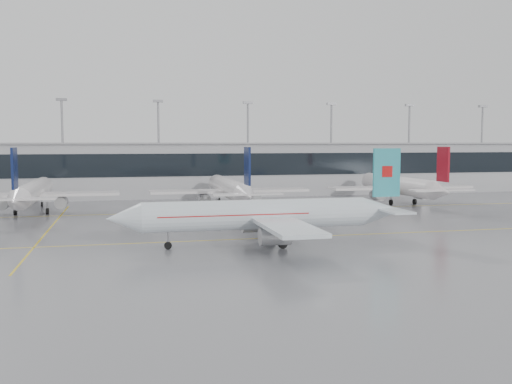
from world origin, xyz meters
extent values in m
plane|color=slate|center=(0.00, 0.00, 0.00)|extent=(320.00, 320.00, 0.00)
cube|color=gold|center=(0.00, 0.00, 0.01)|extent=(120.00, 0.25, 0.01)
cube|color=gold|center=(0.00, 30.00, 0.01)|extent=(120.00, 0.25, 0.01)
cube|color=gold|center=(-30.00, 15.00, 0.01)|extent=(0.25, 60.00, 0.01)
cube|color=#A0A0A4|center=(0.00, 62.00, 6.00)|extent=(180.00, 15.00, 12.00)
cube|color=black|center=(0.00, 54.45, 7.50)|extent=(180.00, 0.20, 5.00)
cube|color=gray|center=(0.00, 62.00, 12.20)|extent=(182.00, 16.00, 0.40)
cylinder|color=gray|center=(-33.00, 68.00, 11.00)|extent=(0.50, 0.50, 22.00)
cube|color=gray|center=(-33.00, 68.00, 22.30)|extent=(2.40, 1.00, 0.60)
cylinder|color=gray|center=(-11.00, 68.00, 11.00)|extent=(0.50, 0.50, 22.00)
cube|color=gray|center=(-11.00, 68.00, 22.30)|extent=(2.40, 1.00, 0.60)
cylinder|color=gray|center=(11.00, 68.00, 11.00)|extent=(0.50, 0.50, 22.00)
cube|color=gray|center=(11.00, 68.00, 22.30)|extent=(2.40, 1.00, 0.60)
cylinder|color=gray|center=(33.00, 68.00, 11.00)|extent=(0.50, 0.50, 22.00)
cube|color=gray|center=(33.00, 68.00, 22.30)|extent=(2.40, 1.00, 0.60)
cylinder|color=gray|center=(55.00, 68.00, 11.00)|extent=(0.50, 0.50, 22.00)
cube|color=gray|center=(55.00, 68.00, 22.30)|extent=(2.40, 1.00, 0.60)
cylinder|color=gray|center=(77.00, 68.00, 11.00)|extent=(0.50, 0.50, 22.00)
cube|color=gray|center=(77.00, 68.00, 22.30)|extent=(2.40, 1.00, 0.60)
cylinder|color=silver|center=(-3.84, -4.92, 3.80)|extent=(27.36, 3.61, 3.59)
cone|color=silver|center=(-19.52, -4.94, 3.80)|extent=(4.00, 3.59, 3.59)
cone|color=silver|center=(12.64, -4.91, 3.80)|extent=(5.60, 3.59, 3.59)
cube|color=silver|center=(-2.34, -4.92, 3.40)|extent=(5.03, 29.64, 0.45)
cube|color=silver|center=(12.84, -4.91, 4.10)|extent=(2.81, 11.40, 0.25)
cube|color=teal|center=(13.04, -4.91, 8.65)|extent=(3.60, 0.35, 6.12)
cylinder|color=#A4A4A6|center=(-2.84, -9.72, 1.90)|extent=(3.60, 2.10, 2.10)
cylinder|color=#A4A4A6|center=(-2.85, -0.12, 1.90)|extent=(3.60, 2.10, 2.10)
cylinder|color=gray|center=(-14.52, -4.93, 1.23)|extent=(0.20, 0.20, 1.56)
cylinder|color=black|center=(-14.52, -4.93, 0.45)|extent=(0.90, 0.30, 0.90)
cylinder|color=gray|center=(-1.34, -7.52, 1.33)|extent=(0.24, 0.24, 1.56)
cylinder|color=black|center=(-1.34, -7.52, 0.55)|extent=(1.10, 0.45, 1.10)
cylinder|color=gray|center=(-1.34, -2.32, 1.33)|extent=(0.24, 0.24, 1.56)
cylinder|color=black|center=(-1.34, -2.32, 0.55)|extent=(1.10, 0.45, 1.10)
cube|color=#B70F0F|center=(13.04, -4.91, 8.79)|extent=(1.40, 0.45, 1.40)
cube|color=#B70F0F|center=(-6.84, -4.93, 4.00)|extent=(18.00, 3.64, 0.12)
cylinder|color=silver|center=(-35.00, 35.00, 3.80)|extent=(3.59, 27.36, 3.59)
cone|color=silver|center=(-35.00, 50.68, 3.80)|extent=(3.59, 4.00, 3.59)
cone|color=silver|center=(-35.00, 18.52, 3.80)|extent=(3.59, 5.60, 3.59)
cube|color=silver|center=(-35.00, 33.50, 3.40)|extent=(29.64, 5.00, 0.45)
cube|color=silver|center=(-35.00, 18.32, 4.10)|extent=(11.40, 2.80, 0.25)
cube|color=#0E1844|center=(-35.00, 18.12, 8.66)|extent=(0.35, 3.60, 6.12)
cylinder|color=#A4A4A6|center=(-39.80, 34.00, 1.90)|extent=(2.10, 3.60, 2.10)
cylinder|color=#A4A4A6|center=(-30.20, 34.00, 1.90)|extent=(2.10, 3.60, 2.10)
cylinder|color=gray|center=(-35.00, 45.68, 1.23)|extent=(0.20, 0.20, 1.56)
cylinder|color=black|center=(-35.00, 45.68, 0.45)|extent=(0.30, 0.90, 0.90)
cylinder|color=gray|center=(-37.60, 32.50, 1.33)|extent=(0.24, 0.24, 1.56)
cylinder|color=black|center=(-37.60, 32.50, 0.55)|extent=(0.45, 1.10, 1.10)
cylinder|color=gray|center=(-32.40, 32.50, 1.33)|extent=(0.24, 0.24, 1.56)
cylinder|color=black|center=(-32.40, 32.50, 0.55)|extent=(0.45, 1.10, 1.10)
cylinder|color=silver|center=(0.00, 35.00, 3.80)|extent=(3.59, 27.36, 3.59)
cone|color=silver|center=(0.00, 50.68, 3.80)|extent=(3.59, 4.00, 3.59)
cone|color=silver|center=(0.00, 18.52, 3.80)|extent=(3.59, 5.60, 3.59)
cube|color=silver|center=(0.00, 33.50, 3.40)|extent=(29.64, 5.00, 0.45)
cube|color=silver|center=(0.00, 18.32, 4.10)|extent=(11.40, 2.80, 0.25)
cube|color=#0E1844|center=(0.00, 18.12, 8.66)|extent=(0.35, 3.60, 6.12)
cylinder|color=#A4A4A6|center=(-4.80, 34.00, 1.90)|extent=(2.10, 3.60, 2.10)
cylinder|color=#A4A4A6|center=(4.80, 34.00, 1.90)|extent=(2.10, 3.60, 2.10)
cylinder|color=gray|center=(0.00, 45.68, 1.23)|extent=(0.20, 0.20, 1.56)
cylinder|color=black|center=(0.00, 45.68, 0.45)|extent=(0.30, 0.90, 0.90)
cylinder|color=gray|center=(-2.60, 32.50, 1.33)|extent=(0.24, 0.24, 1.56)
cylinder|color=black|center=(-2.60, 32.50, 0.55)|extent=(0.45, 1.10, 1.10)
cylinder|color=gray|center=(2.60, 32.50, 1.33)|extent=(0.24, 0.24, 1.56)
cylinder|color=black|center=(2.60, 32.50, 0.55)|extent=(0.45, 1.10, 1.10)
cylinder|color=silver|center=(35.00, 35.00, 3.80)|extent=(3.59, 27.36, 3.59)
cone|color=silver|center=(35.00, 50.68, 3.80)|extent=(3.59, 4.00, 3.59)
cone|color=silver|center=(35.00, 18.52, 3.80)|extent=(3.59, 5.60, 3.59)
cube|color=silver|center=(35.00, 33.50, 3.40)|extent=(29.64, 5.00, 0.45)
cube|color=silver|center=(35.00, 18.32, 4.10)|extent=(11.40, 2.80, 0.25)
cube|color=maroon|center=(35.00, 18.12, 8.66)|extent=(0.35, 3.60, 6.12)
cylinder|color=#A4A4A6|center=(30.20, 34.00, 1.90)|extent=(2.10, 3.60, 2.10)
cylinder|color=#A4A4A6|center=(39.80, 34.00, 1.90)|extent=(2.10, 3.60, 2.10)
cylinder|color=gray|center=(35.00, 45.68, 1.23)|extent=(0.20, 0.20, 1.56)
cylinder|color=black|center=(35.00, 45.68, 0.45)|extent=(0.30, 0.90, 0.90)
cylinder|color=gray|center=(32.40, 32.50, 1.33)|extent=(0.24, 0.24, 1.56)
cylinder|color=black|center=(32.40, 32.50, 0.55)|extent=(0.45, 1.10, 1.10)
cylinder|color=gray|center=(37.60, 32.50, 1.33)|extent=(0.24, 0.24, 1.56)
cylinder|color=black|center=(37.60, 32.50, 0.55)|extent=(0.45, 1.10, 1.10)
camera|label=1|loc=(-19.45, -71.26, 12.48)|focal=40.00mm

